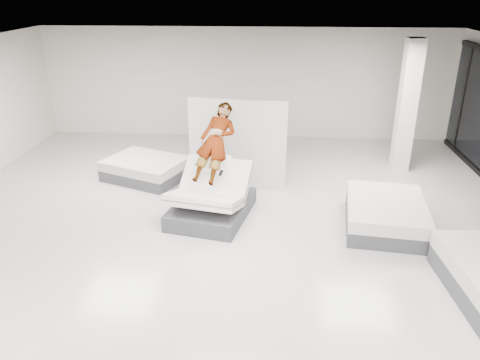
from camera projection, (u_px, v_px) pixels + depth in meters
The scene contains 8 objects.
room at pixel (221, 173), 7.32m from camera, with size 14.00×14.04×3.20m.
hero_bed at pixel (211, 200), 9.29m from camera, with size 1.73×2.08×1.16m.
person at pixel (216, 155), 9.24m from camera, with size 0.63×0.41×1.73m, color slate.
remote at pixel (221, 173), 8.96m from camera, with size 0.05×0.14×0.03m, color black.
divider_panel at pixel (237, 144), 10.49m from camera, with size 2.22×0.10×2.02m, color silver.
flat_bed_right_far at pixel (385, 214), 8.94m from camera, with size 1.66×2.08×0.53m.
flat_bed_left_far at pixel (146, 169), 11.16m from camera, with size 2.14×1.90×0.49m.
column at pixel (407, 107), 11.20m from camera, with size 0.40×0.40×3.20m, color silver.
Camera 1 is at (0.77, -6.75, 4.37)m, focal length 35.00 mm.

